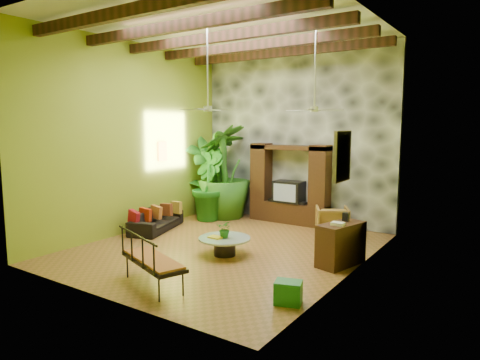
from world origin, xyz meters
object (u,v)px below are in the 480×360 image
Objects in this scene: entertainment_center at (289,190)px; ceiling_fan_back at (314,100)px; iron_bench at (150,258)px; green_bin at (288,292)px; wicker_armchair at (332,221)px; coffee_table at (225,244)px; ceiling_fan_front at (208,99)px; sofa at (156,220)px; tall_plant_b at (207,185)px; side_console at (341,244)px; tall_plant_a at (205,176)px; tall_plant_c at (224,171)px.

entertainment_center is 1.29× the size of ceiling_fan_back.
iron_bench is 2.48m from green_bin.
coffee_table is at bearing 38.35° from wicker_armchair.
ceiling_fan_front reaches higher than coffee_table.
sofa is 4.20m from iron_bench.
green_bin is at bearing -40.14° from tall_plant_b.
wicker_armchair is at bearing 130.62° from side_console.
coffee_table is (-1.30, -2.96, -0.12)m from wicker_armchair.
tall_plant_a reaches higher than coffee_table.
entertainment_center is at bearing 147.92° from side_console.
tall_plant_a reaches higher than green_bin.
iron_bench reaches higher than green_bin.
wicker_armchair is at bearing 89.92° from ceiling_fan_back.
side_console is (1.05, -2.17, 0.06)m from wicker_armchair.
ceiling_fan_front is 1.63× the size of coffee_table.
iron_bench is 4.02× the size of green_bin.
green_bin is (4.88, -4.12, -0.87)m from tall_plant_b.
side_console reaches higher than green_bin.
ceiling_fan_back is 0.88× the size of tall_plant_b.
coffee_table is at bearing -123.75° from sofa.
tall_plant_a is 0.60m from tall_plant_b.
entertainment_center is at bearing 86.76° from ceiling_fan_front.
side_console is (5.28, -2.22, -0.81)m from tall_plant_a.
entertainment_center is 0.84× the size of tall_plant_c.
side_console is at bearing -20.35° from tall_plant_b.
ceiling_fan_front is 3.98m from sofa.
tall_plant_c is at bearing 120.16° from ceiling_fan_front.
wicker_armchair is at bearing 57.91° from ceiling_fan_front.
tall_plant_b reaches higher than green_bin.
tall_plant_b is at bearing -155.49° from entertainment_center.
ceiling_fan_back is at bearing 154.40° from side_console.
wicker_armchair is (0.00, 1.27, -3.03)m from ceiling_fan_back.
sofa is (-4.17, -0.88, -3.12)m from ceiling_fan_back.
iron_bench is (0.01, -2.25, 0.28)m from coffee_table.
wicker_armchair is 5.37m from iron_bench.
tall_plant_b is (-3.84, -0.36, 0.68)m from wicker_armchair.
side_console is at bearing -46.88° from entertainment_center.
ceiling_fan_back is 1.71× the size of side_console.
entertainment_center is 3.70m from coffee_table.
ceiling_fan_back is at bearing 62.02° from wicker_armchair.
tall_plant_b is (-2.03, 2.52, -2.35)m from ceiling_fan_front.
tall_plant_a is at bearing 129.69° from ceiling_fan_front.
tall_plant_b reaches higher than sofa.
tall_plant_b is (-2.23, -1.02, 0.09)m from entertainment_center.
ceiling_fan_back reaches higher than tall_plant_b.
tall_plant_c is (-1.99, -0.46, 0.46)m from entertainment_center.
sofa is 0.92× the size of tall_plant_b.
ceiling_fan_front is at bearing -50.31° from tall_plant_a.
ceiling_fan_back is at bearing 41.63° from ceiling_fan_front.
tall_plant_a reaches higher than iron_bench.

